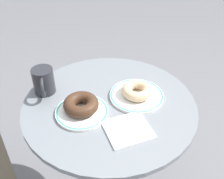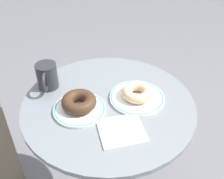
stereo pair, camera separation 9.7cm
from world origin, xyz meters
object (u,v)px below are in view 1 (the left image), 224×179
(donut_glazed, at_px, (137,90))
(cafe_table, at_px, (110,149))
(coffee_mug, at_px, (44,81))
(paper_napkin, at_px, (128,129))
(donut_chocolate, at_px, (81,104))
(plate_right, at_px, (136,95))
(plate_left, at_px, (82,112))

(donut_glazed, bearing_deg, cafe_table, -178.34)
(donut_glazed, relative_size, coffee_mug, 0.92)
(cafe_table, xyz_separation_m, donut_glazed, (0.11, 0.00, 0.28))
(cafe_table, distance_m, paper_napkin, 0.30)
(donut_chocolate, distance_m, donut_glazed, 0.21)
(plate_right, distance_m, donut_glazed, 0.02)
(paper_napkin, height_order, coffee_mug, coffee_mug)
(paper_napkin, bearing_deg, coffee_mug, 127.74)
(cafe_table, bearing_deg, donut_chocolate, -173.72)
(donut_chocolate, bearing_deg, coffee_mug, 124.19)
(coffee_mug, bearing_deg, paper_napkin, -52.26)
(cafe_table, height_order, paper_napkin, paper_napkin)
(coffee_mug, bearing_deg, cafe_table, -33.85)
(plate_left, xyz_separation_m, donut_chocolate, (0.00, 0.01, 0.03))
(cafe_table, height_order, plate_left, plate_left)
(plate_right, bearing_deg, paper_napkin, -121.90)
(cafe_table, height_order, plate_right, plate_right)
(plate_right, xyz_separation_m, coffee_mug, (-0.31, 0.14, 0.04))
(coffee_mug, bearing_deg, plate_right, -23.47)
(cafe_table, height_order, donut_glazed, donut_glazed)
(plate_left, bearing_deg, cafe_table, 10.57)
(cafe_table, bearing_deg, donut_glazed, 1.66)
(plate_right, bearing_deg, donut_glazed, -45.00)
(plate_left, relative_size, plate_right, 0.91)
(donut_glazed, bearing_deg, plate_left, -173.84)
(donut_chocolate, bearing_deg, plate_left, -95.69)
(cafe_table, bearing_deg, coffee_mug, 146.15)
(donut_glazed, bearing_deg, plate_right, 135.00)
(plate_right, height_order, paper_napkin, plate_right)
(plate_right, bearing_deg, coffee_mug, 156.53)
(plate_left, bearing_deg, plate_right, 6.16)
(donut_glazed, bearing_deg, paper_napkin, -121.90)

